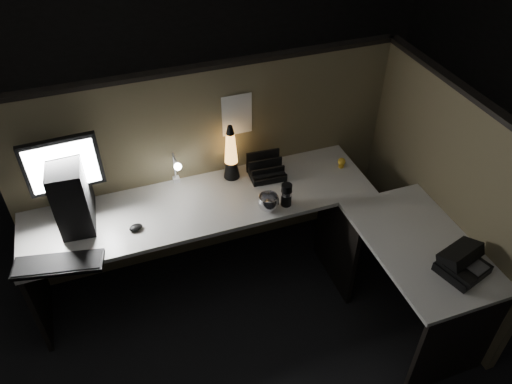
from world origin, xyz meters
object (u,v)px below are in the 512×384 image
object	(u,v)px
keyboard	(58,265)
lava_lamp	(231,156)
desk_phone	(461,263)
monitor	(64,171)
pc_tower	(72,189)

from	to	relation	value
keyboard	lava_lamp	bearing A→B (deg)	32.65
desk_phone	lava_lamp	bearing A→B (deg)	110.93
monitor	desk_phone	distance (m)	2.36
pc_tower	keyboard	world-z (taller)	pc_tower
keyboard	lava_lamp	distance (m)	1.28
keyboard	desk_phone	world-z (taller)	desk_phone
pc_tower	lava_lamp	size ratio (longest dim) A/B	1.11
pc_tower	monitor	size ratio (longest dim) A/B	0.80
monitor	lava_lamp	bearing A→B (deg)	-0.04
lava_lamp	desk_phone	xyz separation A→B (m)	(0.96, -1.25, -0.11)
pc_tower	keyboard	xyz separation A→B (m)	(-0.15, -0.39, -0.22)
keyboard	desk_phone	xyz separation A→B (m)	(2.14, -0.78, 0.05)
pc_tower	lava_lamp	xyz separation A→B (m)	(1.03, 0.07, -0.06)
pc_tower	monitor	bearing A→B (deg)	116.27
monitor	desk_phone	size ratio (longest dim) A/B	1.86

